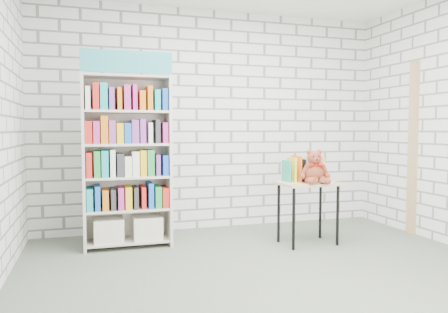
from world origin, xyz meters
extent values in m
plane|color=#545C4E|center=(0.00, 0.00, 0.00)|extent=(4.50, 4.50, 0.00)
cube|color=silver|center=(0.00, 2.00, 1.40)|extent=(4.50, 0.02, 2.80)
cube|color=beige|center=(-1.61, 1.35, 0.93)|extent=(0.03, 0.36, 1.86)
cube|color=beige|center=(-0.71, 1.35, 0.93)|extent=(0.03, 0.36, 1.86)
cube|color=beige|center=(-1.16, 1.52, 0.93)|extent=(0.93, 0.02, 1.86)
cube|color=teal|center=(-1.16, 1.18, 1.98)|extent=(0.93, 0.02, 0.23)
cube|color=beige|center=(-1.16, 1.35, 0.06)|extent=(0.87, 0.34, 0.03)
cube|color=beige|center=(-1.16, 1.35, 0.41)|extent=(0.87, 0.34, 0.03)
cube|color=beige|center=(-1.16, 1.35, 0.77)|extent=(0.87, 0.34, 0.03)
cube|color=beige|center=(-1.16, 1.35, 1.12)|extent=(0.87, 0.34, 0.03)
cube|color=beige|center=(-1.16, 1.35, 1.47)|extent=(0.87, 0.34, 0.03)
cube|color=beige|center=(-1.16, 1.35, 1.84)|extent=(0.87, 0.34, 0.03)
cube|color=silver|center=(-1.37, 1.35, 0.20)|extent=(0.31, 0.30, 0.25)
cube|color=silver|center=(-0.95, 1.35, 0.20)|extent=(0.31, 0.30, 0.25)
cube|color=#19A5B2|center=(-1.16, 1.34, 0.55)|extent=(0.87, 0.30, 0.25)
cube|color=white|center=(-1.16, 1.34, 0.90)|extent=(0.87, 0.30, 0.25)
cube|color=purple|center=(-1.16, 1.34, 1.25)|extent=(0.87, 0.30, 0.25)
cube|color=#333338|center=(-1.16, 1.34, 1.61)|extent=(0.87, 0.30, 0.25)
cube|color=tan|center=(0.77, 0.88, 0.68)|extent=(0.67, 0.48, 0.03)
cylinder|color=black|center=(0.51, 0.69, 0.33)|extent=(0.03, 0.03, 0.67)
cylinder|color=black|center=(0.49, 1.04, 0.33)|extent=(0.03, 0.03, 0.67)
cylinder|color=black|center=(1.05, 0.72, 0.33)|extent=(0.03, 0.03, 0.67)
cylinder|color=black|center=(1.04, 1.07, 0.33)|extent=(0.03, 0.03, 0.67)
cylinder|color=black|center=(0.52, 0.70, 0.69)|extent=(0.04, 0.04, 0.01)
cylinder|color=black|center=(1.04, 0.73, 0.69)|extent=(0.04, 0.04, 0.01)
cube|color=teal|center=(0.55, 0.97, 0.83)|extent=(0.02, 0.20, 0.27)
cube|color=yellow|center=(0.61, 0.98, 0.83)|extent=(0.02, 0.20, 0.27)
cube|color=orange|center=(0.67, 0.98, 0.83)|extent=(0.02, 0.20, 0.27)
cube|color=black|center=(0.73, 0.98, 0.83)|extent=(0.02, 0.20, 0.27)
cube|color=white|center=(0.80, 0.99, 0.83)|extent=(0.02, 0.20, 0.27)
cube|color=orange|center=(0.86, 0.99, 0.83)|extent=(0.02, 0.20, 0.27)
cube|color=#3689CA|center=(0.92, 0.99, 0.83)|extent=(0.02, 0.20, 0.27)
cube|color=#FFDE54|center=(0.98, 0.99, 0.83)|extent=(0.02, 0.20, 0.27)
ellipsoid|color=brown|center=(0.80, 0.80, 0.80)|extent=(0.22, 0.18, 0.22)
sphere|color=brown|center=(0.80, 0.80, 0.97)|extent=(0.16, 0.16, 0.16)
sphere|color=brown|center=(0.75, 0.82, 1.03)|extent=(0.06, 0.06, 0.06)
sphere|color=brown|center=(0.86, 0.80, 1.03)|extent=(0.06, 0.06, 0.06)
sphere|color=brown|center=(0.79, 0.74, 0.95)|extent=(0.06, 0.06, 0.06)
sphere|color=black|center=(0.76, 0.74, 0.99)|extent=(0.02, 0.02, 0.02)
sphere|color=black|center=(0.81, 0.73, 0.99)|extent=(0.02, 0.02, 0.02)
sphere|color=black|center=(0.78, 0.71, 0.95)|extent=(0.02, 0.02, 0.02)
cylinder|color=brown|center=(0.69, 0.80, 0.84)|extent=(0.11, 0.10, 0.15)
cylinder|color=brown|center=(0.90, 0.76, 0.84)|extent=(0.11, 0.08, 0.15)
sphere|color=brown|center=(0.66, 0.79, 0.77)|extent=(0.06, 0.06, 0.06)
sphere|color=brown|center=(0.93, 0.74, 0.77)|extent=(0.06, 0.06, 0.06)
cylinder|color=brown|center=(0.72, 0.71, 0.74)|extent=(0.08, 0.17, 0.09)
cylinder|color=brown|center=(0.84, 0.68, 0.74)|extent=(0.14, 0.17, 0.09)
sphere|color=brown|center=(0.68, 0.64, 0.73)|extent=(0.07, 0.07, 0.07)
sphere|color=brown|center=(0.85, 0.61, 0.73)|extent=(0.07, 0.07, 0.07)
cone|color=#B4170B|center=(0.75, 0.75, 0.90)|extent=(0.07, 0.07, 0.06)
cone|color=#B4170B|center=(0.82, 0.73, 0.90)|extent=(0.07, 0.07, 0.06)
sphere|color=#B4170B|center=(0.79, 0.74, 0.90)|extent=(0.03, 0.03, 0.03)
cube|color=tan|center=(2.23, 0.95, 1.05)|extent=(0.05, 0.12, 2.10)
camera|label=1|loc=(-1.54, -3.46, 1.28)|focal=35.00mm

